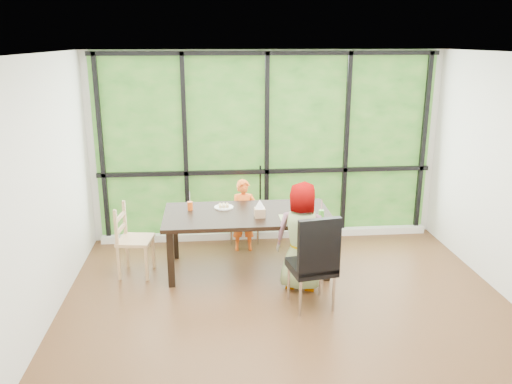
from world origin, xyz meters
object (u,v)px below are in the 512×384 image
chair_end_beech (135,240)px  child_toddler (244,215)px  plate_far (224,207)px  tissue_box (260,213)px  dining_table (247,241)px  orange_cup (190,206)px  chair_interior_leather (312,260)px  plate_near (298,217)px  chair_window_leather (245,205)px  child_older (304,236)px  green_cup (321,214)px

chair_end_beech → child_toddler: child_toddler is taller
plate_far → tissue_box: bearing=-42.8°
dining_table → tissue_box: size_ratio=16.06×
dining_table → orange_cup: 0.85m
dining_table → child_toddler: size_ratio=2.06×
dining_table → chair_end_beech: size_ratio=2.30×
chair_interior_leather → dining_table: bearing=-68.9°
chair_interior_leather → orange_cup: chair_interior_leather is taller
tissue_box → plate_near: bearing=-9.9°
chair_window_leather → dining_table: bearing=-85.9°
child_older → orange_cup: size_ratio=11.88×
chair_interior_leather → plate_near: size_ratio=5.12×
orange_cup → plate_far: bearing=5.9°
plate_near → tissue_box: tissue_box is taller
child_older → plate_far: 1.22m
chair_interior_leather → green_cup: 0.83m
chair_interior_leather → child_toddler: chair_interior_leather is taller
dining_table → chair_end_beech: chair_end_beech is taller
plate_far → dining_table: bearing=-39.6°
plate_near → orange_cup: size_ratio=1.95×
chair_interior_leather → chair_end_beech: 2.24m
child_toddler → tissue_box: bearing=-79.3°
plate_far → child_older: bearing=-42.3°
plate_near → dining_table: bearing=158.3°
child_toddler → plate_far: child_toddler is taller
chair_end_beech → child_older: 2.09m
dining_table → tissue_box: 0.48m
tissue_box → green_cup: bearing=-9.2°
child_toddler → plate_far: bearing=-125.7°
chair_interior_leather → tissue_box: chair_interior_leather is taller
dining_table → plate_far: (-0.28, 0.23, 0.38)m
chair_interior_leather → plate_near: (-0.01, 0.79, 0.22)m
child_older → plate_far: child_older is taller
plate_far → orange_cup: (-0.43, -0.04, 0.05)m
chair_window_leather → child_toddler: (-0.04, -0.37, -0.04)m
plate_far → plate_near: (0.89, -0.48, -0.00)m
child_toddler → plate_near: child_toddler is taller
chair_interior_leather → chair_end_beech: size_ratio=1.20×
dining_table → chair_end_beech: 1.39m
chair_end_beech → orange_cup: chair_end_beech is taller
dining_table → child_older: child_older is taller
orange_cup → green_cup: 1.66m
plate_far → tissue_box: tissue_box is taller
dining_table → orange_cup: bearing=165.0°
chair_window_leather → tissue_box: bearing=-78.6°
chair_window_leather → tissue_box: size_ratio=8.38×
child_toddler → plate_far: size_ratio=4.09×
dining_table → plate_far: bearing=140.4°
green_cup → child_older: bearing=-131.1°
chair_interior_leather → orange_cup: (-1.33, 1.22, 0.26)m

